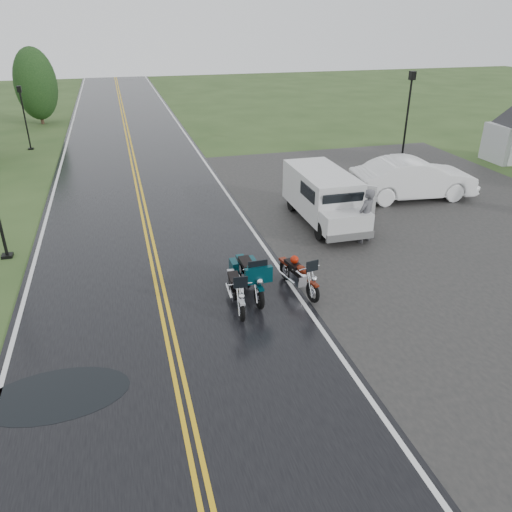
{
  "coord_description": "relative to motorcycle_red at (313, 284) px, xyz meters",
  "views": [
    {
      "loc": [
        -0.71,
        -10.61,
        7.35
      ],
      "look_at": [
        2.8,
        2.0,
        1.0
      ],
      "focal_mm": 35.0,
      "sensor_mm": 36.0,
      "label": 1
    }
  ],
  "objects": [
    {
      "name": "parking_pad",
      "position": [
        6.94,
        4.4,
        -0.6
      ],
      "size": [
        14.0,
        24.0,
        0.03
      ],
      "primitive_type": "cube",
      "color": "black",
      "rests_on": "ground"
    },
    {
      "name": "ground",
      "position": [
        -4.06,
        -0.6,
        -0.61
      ],
      "size": [
        120.0,
        120.0,
        0.0
      ],
      "primitive_type": "plane",
      "color": "#2D471E",
      "rests_on": "ground"
    },
    {
      "name": "lamp_post_far_left",
      "position": [
        -9.86,
        21.28,
        1.24
      ],
      "size": [
        0.32,
        0.32,
        3.71
      ],
      "primitive_type": null,
      "color": "black",
      "rests_on": "ground"
    },
    {
      "name": "road",
      "position": [
        -4.06,
        9.4,
        -0.59
      ],
      "size": [
        8.0,
        100.0,
        0.04
      ],
      "primitive_type": "cube",
      "color": "black",
      "rests_on": "ground"
    },
    {
      "name": "lamp_post_far_right",
      "position": [
        10.78,
        13.58,
        1.74
      ],
      "size": [
        0.4,
        0.4,
        4.71
      ],
      "primitive_type": null,
      "color": "black",
      "rests_on": "ground"
    },
    {
      "name": "motorcycle_teal",
      "position": [
        -1.54,
        0.08,
        0.09
      ],
      "size": [
        0.92,
        2.4,
        1.4
      ],
      "primitive_type": null,
      "rotation": [
        0.0,
        0.0,
        0.02
      ],
      "color": "#042E36",
      "rests_on": "ground"
    },
    {
      "name": "motorcycle_silver",
      "position": [
        -2.15,
        -0.38,
        0.0
      ],
      "size": [
        0.89,
        2.13,
        1.23
      ],
      "primitive_type": null,
      "rotation": [
        0.0,
        0.0,
        -0.06
      ],
      "color": "#B0B1B8",
      "rests_on": "ground"
    },
    {
      "name": "motorcycle_red",
      "position": [
        0.0,
        0.0,
        0.0
      ],
      "size": [
        1.14,
        2.18,
        1.23
      ],
      "primitive_type": null,
      "rotation": [
        0.0,
        0.0,
        0.19
      ],
      "color": "#5B180A",
      "rests_on": "ground"
    },
    {
      "name": "sedan_white",
      "position": [
        7.49,
        7.19,
        0.27
      ],
      "size": [
        5.5,
        2.33,
        1.76
      ],
      "primitive_type": "imported",
      "rotation": [
        0.0,
        0.0,
        1.48
      ],
      "color": "white",
      "rests_on": "ground"
    },
    {
      "name": "tree_left_far",
      "position": [
        -9.97,
        29.42,
        1.68
      ],
      "size": [
        2.99,
        2.99,
        4.59
      ],
      "primitive_type": null,
      "color": "#1E3D19",
      "rests_on": "ground"
    },
    {
      "name": "van_white",
      "position": [
        1.86,
        3.99,
        0.39
      ],
      "size": [
        1.93,
        5.1,
        2.0
      ],
      "primitive_type": null,
      "rotation": [
        0.0,
        0.0,
        -0.0
      ],
      "color": "silver",
      "rests_on": "ground"
    },
    {
      "name": "person_at_van",
      "position": [
        3.32,
        3.45,
        0.36
      ],
      "size": [
        0.85,
        0.75,
        1.96
      ],
      "primitive_type": "imported",
      "rotation": [
        0.0,
        0.0,
        3.63
      ],
      "color": "#4E4D53",
      "rests_on": "ground"
    }
  ]
}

